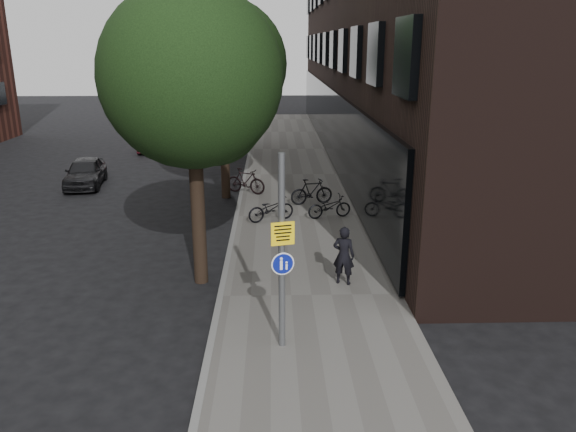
{
  "coord_description": "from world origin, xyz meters",
  "views": [
    {
      "loc": [
        -0.68,
        -9.29,
        6.06
      ],
      "look_at": [
        -0.32,
        3.86,
        2.0
      ],
      "focal_mm": 35.0,
      "sensor_mm": 36.0,
      "label": 1
    }
  ],
  "objects_px": {
    "signpost": "(282,253)",
    "pedestrian": "(344,255)",
    "parked_car_near": "(85,172)",
    "parked_bike_facade_near": "(329,206)"
  },
  "relations": [
    {
      "from": "pedestrian",
      "to": "parked_car_near",
      "type": "distance_m",
      "value": 14.99
    },
    {
      "from": "parked_car_near",
      "to": "parked_bike_facade_near",
      "type": "bearing_deg",
      "value": -34.94
    },
    {
      "from": "pedestrian",
      "to": "parked_car_near",
      "type": "height_order",
      "value": "pedestrian"
    },
    {
      "from": "signpost",
      "to": "pedestrian",
      "type": "relative_size",
      "value": 2.6
    },
    {
      "from": "signpost",
      "to": "parked_bike_facade_near",
      "type": "height_order",
      "value": "signpost"
    },
    {
      "from": "parked_car_near",
      "to": "pedestrian",
      "type": "bearing_deg",
      "value": -55.0
    },
    {
      "from": "parked_bike_facade_near",
      "to": "pedestrian",
      "type": "bearing_deg",
      "value": 163.51
    },
    {
      "from": "pedestrian",
      "to": "parked_bike_facade_near",
      "type": "relative_size",
      "value": 0.98
    },
    {
      "from": "parked_bike_facade_near",
      "to": "signpost",
      "type": "bearing_deg",
      "value": 153.74
    },
    {
      "from": "signpost",
      "to": "pedestrian",
      "type": "distance_m",
      "value": 3.68
    }
  ]
}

